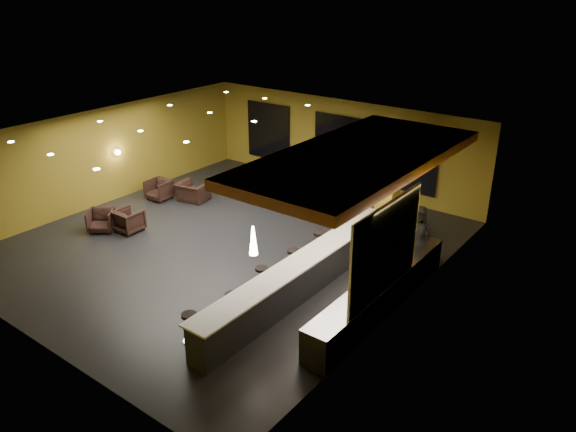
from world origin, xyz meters
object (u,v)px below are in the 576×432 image
Objects in this scene: bar_stool_1 at (232,303)px; bar_stool_0 at (190,324)px; prep_counter at (380,295)px; bar_stool_4 at (320,241)px; pendant_0 at (253,240)px; staff_b at (401,231)px; column at (389,184)px; bar_stool_2 at (262,276)px; armchair_a at (101,220)px; staff_a at (363,243)px; armchair_c at (159,190)px; pendant_2 at (364,180)px; staff_c at (418,234)px; armchair_d at (193,192)px; bar_stool_3 at (294,259)px; pendant_1 at (316,206)px; bar_stool_5 at (344,226)px; armchair_b at (129,220)px; bar_counter at (304,277)px.

bar_stool_0 is at bearing -98.31° from bar_stool_1.
prep_counter is 7.02× the size of bar_stool_4.
bar_stool_1 is at bearing -174.11° from pendant_0.
staff_b reaches higher than bar_stool_0.
bar_stool_2 is (-0.95, -5.20, -1.29)m from column.
armchair_a is 1.13× the size of bar_stool_2.
staff_a reaches higher than armchair_c.
pendant_2 reaches higher than staff_c.
bar_stool_2 is at bearing 100.74° from bar_stool_1.
pendant_2 is 0.95× the size of bar_stool_1.
armchair_d is (-7.18, -1.68, -1.40)m from column.
bar_stool_2 reaches higher than armchair_d.
pendant_1 is at bearing -12.65° from bar_stool_3.
staff_c is at bearing 0.13° from bar_stool_5.
pendant_0 is (-2.00, -2.50, 1.92)m from prep_counter.
staff_c reaches higher than prep_counter.
armchair_d is at bearing -174.99° from bar_stool_5.
staff_c is at bearing 97.65° from prep_counter.
bar_stool_2 is 1.29m from bar_stool_3.
bar_stool_4 reaches higher than armchair_a.
armchair_d is 1.46× the size of bar_stool_5.
bar_stool_4 is (-0.12, 4.02, 0.07)m from bar_stool_1.
armchair_c is (-9.89, -1.23, -0.50)m from staff_c.
bar_stool_4 is (0.06, 5.28, 0.06)m from bar_stool_0.
pendant_0 is 5.89m from staff_c.
armchair_d is 8.20m from bar_stool_1.
armchair_a is (-9.26, -4.28, -0.51)m from staff_c.
bar_stool_2 is at bearing -138.14° from staff_c.
pendant_1 is at bearing 90.00° from pendant_0.
pendant_2 reaches higher than bar_stool_5.
bar_stool_1 is (-0.67, -0.07, -1.88)m from pendant_0.
pendant_2 is 0.94× the size of bar_stool_5.
prep_counter is 4.14m from bar_stool_5.
armchair_c is (-8.29, 1.75, -1.97)m from pendant_1.
armchair_a reaches higher than bar_stool_2.
armchair_c reaches higher than armchair_b.
bar_stool_1 is at bearing -107.93° from bar_counter.
bar_counter reaches higher than bar_stool_4.
pendant_0 is 1.00× the size of pendant_2.
armchair_b is at bearing -173.66° from pendant_1.
column reaches higher than bar_stool_0.
armchair_d is (-8.20, -0.70, -0.41)m from staff_b.
armchair_a reaches higher than armchair_d.
armchair_c is (-8.79, 0.01, -0.37)m from staff_a.
pendant_1 is 0.93× the size of bar_stool_3.
staff_b is at bearing 74.33° from bar_counter.
pendant_2 is 7.45m from armchair_d.
armchair_c is (-0.64, 3.05, 0.01)m from armchair_a.
prep_counter reaches higher than armchair_c.
staff_c is 9.30m from armchair_b.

